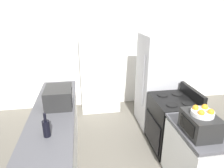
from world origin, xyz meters
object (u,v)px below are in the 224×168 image
at_px(pantry_cabinet, 100,69).
at_px(stove, 172,123).
at_px(toaster_oven, 200,124).
at_px(fruit_bowl, 203,112).
at_px(refrigerator, 157,81).
at_px(wine_bottle, 46,128).
at_px(microwave, 59,97).

distance_m(pantry_cabinet, stove, 1.92).
distance_m(toaster_oven, fruit_bowl, 0.16).
bearing_deg(fruit_bowl, toaster_oven, 95.76).
bearing_deg(refrigerator, pantry_cabinet, 144.14).
xyz_separation_m(stove, fruit_bowl, (-0.14, -0.91, 0.72)).
distance_m(wine_bottle, toaster_oven, 1.73).
height_order(pantry_cabinet, microwave, pantry_cabinet).
xyz_separation_m(refrigerator, toaster_oven, (-0.15, -1.67, 0.11)).
relative_size(wine_bottle, fruit_bowl, 1.18).
relative_size(refrigerator, fruit_bowl, 7.25).
height_order(refrigerator, fruit_bowl, refrigerator).
bearing_deg(toaster_oven, stove, 81.38).
bearing_deg(fruit_bowl, pantry_cabinet, 110.20).
bearing_deg(pantry_cabinet, wine_bottle, -110.42).
height_order(pantry_cabinet, toaster_oven, pantry_cabinet).
bearing_deg(refrigerator, stove, -90.91).
bearing_deg(wine_bottle, fruit_bowl, -7.79).
bearing_deg(wine_bottle, pantry_cabinet, 69.58).
xyz_separation_m(pantry_cabinet, microwave, (-0.74, -1.45, 0.04)).
height_order(stove, toaster_oven, toaster_oven).
distance_m(stove, fruit_bowl, 1.16).
bearing_deg(microwave, stove, -2.51).
bearing_deg(fruit_bowl, microwave, 149.01).
relative_size(pantry_cabinet, stove, 1.88).
bearing_deg(pantry_cabinet, refrigerator, -35.86).
xyz_separation_m(stove, refrigerator, (0.01, 0.77, 0.45)).
relative_size(pantry_cabinet, toaster_oven, 4.66).
bearing_deg(microwave, toaster_oven, -30.79).
bearing_deg(fruit_bowl, refrigerator, 84.98).
bearing_deg(microwave, wine_bottle, -95.71).
height_order(wine_bottle, fruit_bowl, fruit_bowl).
distance_m(stove, wine_bottle, 2.04).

